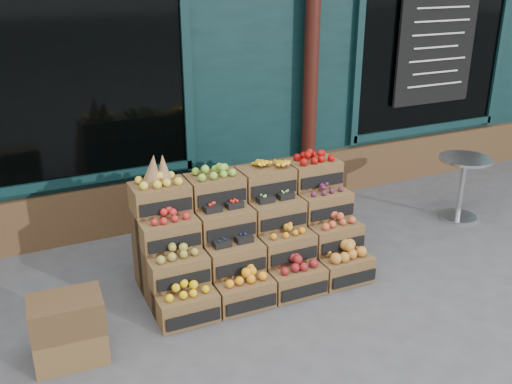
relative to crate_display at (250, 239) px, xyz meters
name	(u,v)px	position (x,y,z in m)	size (l,w,h in m)	color
ground	(308,298)	(0.32, -0.59, -0.41)	(60.00, 60.00, 0.00)	#48484B
shop_facade	(142,0)	(0.32, 4.52, 1.98)	(12.00, 6.24, 4.80)	black
crate_display	(250,239)	(0.00, 0.00, 0.00)	(2.16, 1.09, 1.34)	brown
spare_crates	(69,329)	(-1.81, -0.54, -0.14)	(0.57, 0.42, 0.55)	brown
bistro_table	(462,181)	(2.91, 0.16, 0.07)	(0.62, 0.62, 0.78)	silver
shopkeeper	(83,130)	(-1.10, 2.24, 0.68)	(0.80, 0.52, 2.19)	#144817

